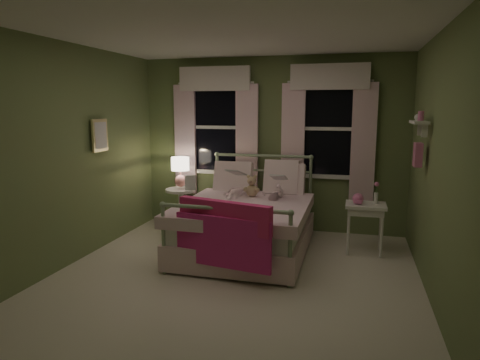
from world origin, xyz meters
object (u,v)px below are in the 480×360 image
(teddy_bear, at_px, (252,188))
(nightstand_right, at_px, (366,211))
(bed, at_px, (247,223))
(child_right, at_px, (275,178))
(table_lamp, at_px, (180,169))
(child_left, at_px, (235,171))
(nightstand_left, at_px, (181,204))

(teddy_bear, relative_size, nightstand_right, 0.47)
(bed, height_order, child_right, child_right)
(bed, bearing_deg, child_right, 57.61)
(child_right, bearing_deg, teddy_bear, 25.72)
(table_lamp, bearing_deg, child_left, -12.99)
(teddy_bear, distance_m, nightstand_right, 1.50)
(child_left, bearing_deg, nightstand_right, 167.91)
(child_right, distance_m, nightstand_right, 1.25)
(nightstand_left, bearing_deg, child_right, -8.11)
(table_lamp, relative_size, nightstand_right, 0.70)
(bed, xyz_separation_m, teddy_bear, (-0.01, 0.27, 0.42))
(nightstand_right, bearing_deg, table_lamp, 173.18)
(teddy_bear, relative_size, table_lamp, 0.67)
(teddy_bear, bearing_deg, nightstand_right, 1.88)
(child_right, distance_m, table_lamp, 1.48)
(child_left, xyz_separation_m, child_right, (0.56, 0.00, -0.08))
(bed, relative_size, teddy_bear, 6.81)
(table_lamp, xyz_separation_m, nightstand_right, (2.66, -0.32, -0.40))
(child_left, xyz_separation_m, teddy_bear, (0.28, -0.16, -0.19))
(nightstand_left, xyz_separation_m, table_lamp, (0.00, 0.00, 0.54))
(child_left, relative_size, child_right, 1.22)
(child_right, bearing_deg, nightstand_left, -11.88)
(nightstand_right, bearing_deg, bed, -167.63)
(teddy_bear, bearing_deg, nightstand_left, 162.77)
(bed, distance_m, nightstand_right, 1.52)
(bed, xyz_separation_m, nightstand_right, (1.47, 0.32, 0.17))
(bed, distance_m, nightstand_left, 1.35)
(bed, bearing_deg, nightstand_left, 151.65)
(teddy_bear, distance_m, table_lamp, 1.25)
(child_left, bearing_deg, nightstand_left, -21.51)
(child_right, relative_size, teddy_bear, 2.26)
(nightstand_left, distance_m, table_lamp, 0.54)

